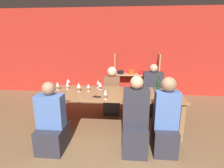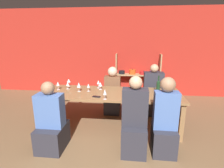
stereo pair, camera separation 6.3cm
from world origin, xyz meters
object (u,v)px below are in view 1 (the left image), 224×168
object	(u,v)px
dining_table	(112,96)
person_far_b	(152,95)
wine_glass_red_b	(68,81)
wine_glass_red_c	(137,91)
wine_glass_empty_e	(67,84)
wine_bottle_green	(158,86)
wine_glass_white_c	(105,92)
wine_glass_empty_d	(57,84)
person_near_b	(52,126)
wine_glass_empty_c	(88,86)
wine_glass_white_a	(79,85)
cell_phone	(97,97)
wine_glass_white_b	(163,83)
person_far_a	(112,96)
person_near_c	(165,125)
wine_glass_empty_a	(47,90)
wine_glass_red_a	(98,83)
person_near_a	(135,125)
shelf_unit	(137,82)
wine_glass_empty_b	(100,84)

from	to	relation	value
dining_table	person_far_b	distance (m)	1.27
wine_glass_red_b	wine_glass_red_c	distance (m)	1.60
wine_glass_empty_e	person_far_b	world-z (taller)	person_far_b
wine_bottle_green	wine_glass_white_c	world-z (taller)	wine_bottle_green
wine_glass_empty_d	person_near_b	size ratio (longest dim) A/B	0.15
wine_glass_empty_d	wine_glass_empty_e	distance (m)	0.20
dining_table	wine_glass_empty_c	size ratio (longest dim) A/B	17.10
wine_glass_red_b	person_far_b	xyz separation A→B (m)	(1.92, 0.48, -0.44)
wine_bottle_green	wine_glass_white_a	distance (m)	1.57
cell_phone	person_far_b	distance (m)	1.66
wine_glass_white_b	person_far_a	distance (m)	1.28
person_far_a	person_near_c	xyz separation A→B (m)	(0.98, -1.48, 0.04)
wine_glass_white_b	wine_glass_white_a	bearing A→B (deg)	-169.61
wine_glass_empty_c	wine_glass_empty_a	bearing A→B (deg)	-152.15
dining_table	wine_glass_white_b	xyz separation A→B (m)	(1.06, 0.32, 0.21)
wine_glass_empty_a	wine_glass_red_a	world-z (taller)	wine_glass_red_a
wine_glass_empty_a	person_near_c	xyz separation A→B (m)	(2.09, -0.40, -0.39)
wine_glass_white_c	person_near_a	size ratio (longest dim) A/B	0.15
wine_glass_red_b	wine_glass_empty_e	distance (m)	0.22
shelf_unit	wine_glass_empty_a	world-z (taller)	shelf_unit
wine_bottle_green	person_near_c	xyz separation A→B (m)	(0.01, -0.79, -0.41)
wine_glass_red_a	wine_glass_empty_b	bearing A→B (deg)	-59.35
dining_table	wine_glass_empty_e	distance (m)	0.98
wine_glass_red_a	person_far_b	xyz separation A→B (m)	(1.24, 0.54, -0.44)
wine_glass_white_b	wine_glass_empty_d	xyz separation A→B (m)	(-2.20, -0.23, -0.01)
dining_table	wine_glass_white_a	bearing A→B (deg)	179.48
wine_bottle_green	wine_glass_red_a	size ratio (longest dim) A/B	2.09
wine_glass_red_b	person_far_b	size ratio (longest dim) A/B	0.14
wine_glass_red_c	wine_bottle_green	bearing A→B (deg)	29.00
dining_table	wine_glass_red_b	distance (m)	1.09
wine_glass_white_a	wine_glass_red_a	size ratio (longest dim) A/B	1.10
shelf_unit	cell_phone	distance (m)	2.57
wine_glass_white_a	cell_phone	world-z (taller)	wine_glass_white_a
wine_glass_red_a	wine_glass_white_c	distance (m)	0.75
wine_glass_red_b	wine_glass_white_b	bearing A→B (deg)	-1.26
dining_table	wine_glass_empty_c	distance (m)	0.51
shelf_unit	person_far_a	bearing A→B (deg)	-115.91
wine_glass_empty_d	person_far_a	size ratio (longest dim) A/B	0.15
shelf_unit	wine_glass_empty_b	world-z (taller)	shelf_unit
shelf_unit	wine_glass_empty_c	size ratio (longest dim) A/B	8.58
wine_glass_red_c	cell_phone	distance (m)	0.76
wine_glass_empty_c	person_near_c	bearing A→B (deg)	-28.80
wine_glass_white_b	wine_glass_red_b	bearing A→B (deg)	178.74
wine_glass_white_a	wine_glass_empty_b	bearing A→B (deg)	25.57
wine_glass_empty_a	cell_phone	size ratio (longest dim) A/B	1.05
wine_glass_red_c	wine_glass_empty_d	size ratio (longest dim) A/B	0.84
wine_glass_white_c	person_near_b	world-z (taller)	person_near_b
person_near_a	wine_glass_red_b	bearing A→B (deg)	141.84
shelf_unit	dining_table	world-z (taller)	shelf_unit
dining_table	person_far_a	distance (m)	0.79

